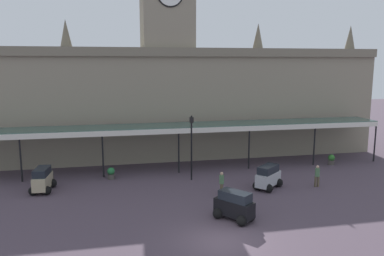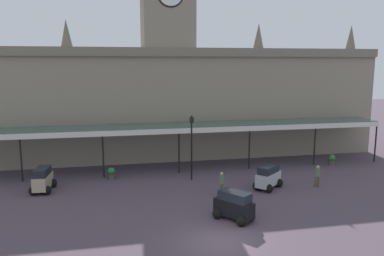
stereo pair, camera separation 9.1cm
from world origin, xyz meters
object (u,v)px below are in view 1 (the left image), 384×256
Objects in this scene: pedestrian_crossing_forecourt at (222,182)px; victorian_lamppost at (191,141)px; pedestrian_beside_cars at (317,175)px; planter_near_kerb at (331,159)px; planter_by_canopy at (111,173)px; car_black_van at (234,207)px; car_beige_van at (43,181)px; car_silver_van at (268,178)px.

pedestrian_crossing_forecourt is 4.71m from victorian_lamppost.
pedestrian_beside_cars is 7.29m from planter_near_kerb.
planter_by_canopy is at bearing 166.22° from victorian_lamppost.
car_black_van is at bearing -140.90° from planter_near_kerb.
pedestrian_beside_cars is (20.22, -3.11, 0.10)m from car_beige_van.
car_silver_van is 0.49× the size of victorian_lamppost.
car_beige_van is at bearing 171.26° from pedestrian_beside_cars.
planter_near_kerb is (12.73, 10.34, -0.32)m from car_black_van.
pedestrian_beside_cars is at bearing -18.65° from planter_by_canopy.
car_silver_van is 3.82m from pedestrian_beside_cars.
victorian_lamppost is 5.45× the size of planter_by_canopy.
planter_near_kerb is at bearing 8.34° from victorian_lamppost.
planter_near_kerb is at bearing 31.84° from car_silver_van.
planter_by_canopy is (4.89, 2.06, -0.32)m from car_beige_van.
car_silver_van is 12.48m from planter_by_canopy.
victorian_lamppost reaches higher than pedestrian_beside_cars.
car_silver_van is at bearing -148.16° from planter_near_kerb.
victorian_lamppost reaches higher than planter_by_canopy.
car_beige_van is at bearing 147.11° from car_black_van.
car_black_van is at bearing -96.41° from pedestrian_crossing_forecourt.
car_beige_van reaches higher than pedestrian_beside_cars.
car_black_van is 8.74m from victorian_lamppost.
car_black_van is 4.52m from pedestrian_crossing_forecourt.
car_silver_van is 2.66× the size of planter_by_canopy.
car_silver_van is 16.64m from car_beige_van.
pedestrian_beside_cars is at bearing -129.51° from planter_near_kerb.
car_beige_van reaches higher than pedestrian_crossing_forecourt.
car_black_van and car_beige_van have the same top height.
victorian_lamppost is (-5.19, 3.24, 2.42)m from car_silver_van.
car_silver_van is 0.99× the size of car_black_van.
pedestrian_beside_cars is 1.74× the size of planter_by_canopy.
victorian_lamppost is 5.45× the size of planter_near_kerb.
car_beige_van is 20.45m from pedestrian_beside_cars.
car_beige_van is 24.98m from planter_near_kerb.
pedestrian_crossing_forecourt is (-3.79, -0.62, 0.10)m from car_silver_van.
pedestrian_crossing_forecourt is at bearing -178.20° from pedestrian_beside_cars.
planter_by_canopy is (-19.96, -0.44, 0.00)m from planter_near_kerb.
car_black_van is 12.26m from planter_by_canopy.
planter_near_kerb is at bearing 5.76° from car_beige_van.
planter_near_kerb is at bearing 25.59° from pedestrian_crossing_forecourt.
car_beige_van is at bearing 170.56° from car_silver_van.
victorian_lamppost is at bearing 148.00° from car_silver_van.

